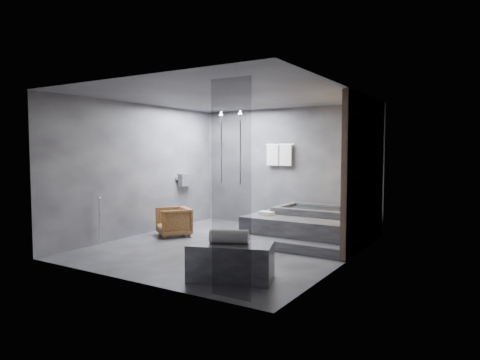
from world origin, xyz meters
The scene contains 7 objects.
room centered at (0.40, 0.24, 1.73)m, with size 5.00×5.04×2.82m.
tub_deck centered at (1.05, 1.45, 0.25)m, with size 2.20×2.00×0.50m, color #2F2F32.
tub_step centered at (1.05, 0.27, 0.09)m, with size 2.20×0.36×0.18m, color #2F2F32.
concrete_bench centered at (1.17, -1.71, 0.26)m, with size 1.15×0.63×0.52m, color #2E2E30.
driftwood_chair centered at (-1.53, 0.22, 0.30)m, with size 0.65×0.67×0.61m, color #432610.
rolled_towel centered at (1.15, -1.73, 0.61)m, with size 0.19×0.19×0.54m, color silver.
deck_towel centered at (0.31, 0.92, 0.54)m, with size 0.28×0.21×0.07m, color white.
Camera 1 is at (4.37, -6.64, 1.81)m, focal length 32.00 mm.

